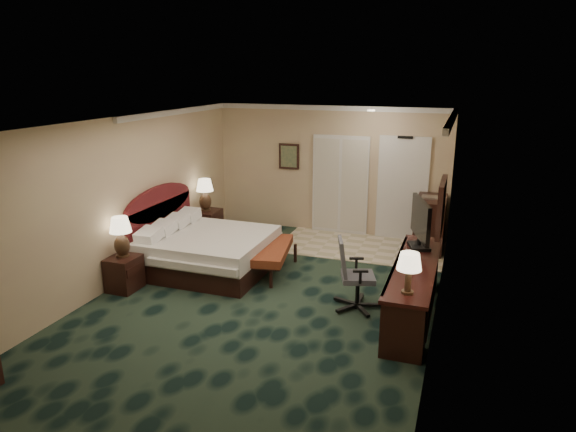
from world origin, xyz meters
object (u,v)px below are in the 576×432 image
(nightstand_far, at_px, (207,225))
(desk_chair, at_px, (358,274))
(tv, at_px, (420,224))
(lamp_near, at_px, (121,237))
(bed_bench, at_px, (273,260))
(desk, at_px, (413,290))
(bed, at_px, (209,252))
(lamp_far, at_px, (205,195))
(nightstand_near, at_px, (124,273))
(minibar, at_px, (430,224))

(nightstand_far, relative_size, desk_chair, 0.57)
(nightstand_far, height_order, tv, tv)
(lamp_near, distance_m, desk_chair, 3.73)
(tv, relative_size, desk_chair, 0.90)
(bed_bench, relative_size, desk, 0.53)
(nightstand_far, bearing_deg, desk_chair, -30.67)
(bed, xyz_separation_m, lamp_far, (-0.87, 1.52, 0.62))
(bed, relative_size, tv, 2.10)
(nightstand_far, relative_size, lamp_far, 0.94)
(nightstand_near, relative_size, desk_chair, 0.51)
(nightstand_near, xyz_separation_m, lamp_far, (0.01, 2.74, 0.67))
(nightstand_near, bearing_deg, nightstand_far, 89.45)
(nightstand_far, height_order, desk_chair, desk_chair)
(lamp_far, bearing_deg, desk, -25.55)
(desk_chair, bearing_deg, tv, 26.49)
(bed_bench, distance_m, desk_chair, 1.90)
(lamp_near, bearing_deg, tv, 16.45)
(desk, xyz_separation_m, minibar, (-0.02, 2.96, 0.13))
(lamp_near, bearing_deg, desk, 7.36)
(tv, bearing_deg, desk_chair, -153.68)
(lamp_near, height_order, bed_bench, lamp_near)
(bed_bench, height_order, tv, tv)
(nightstand_near, bearing_deg, bed, 54.34)
(bed, relative_size, desk_chair, 1.90)
(bed, height_order, nightstand_near, bed)
(lamp_far, height_order, bed_bench, lamp_far)
(desk, height_order, desk_chair, desk_chair)
(bed, height_order, nightstand_far, bed)
(nightstand_near, bearing_deg, lamp_far, 89.81)
(lamp_near, xyz_separation_m, desk, (4.47, 0.58, -0.48))
(lamp_far, distance_m, desk_chair, 4.25)
(lamp_near, bearing_deg, nightstand_near, -59.61)
(tv, xyz_separation_m, desk_chair, (-0.77, -0.77, -0.62))
(lamp_far, relative_size, desk, 0.24)
(desk, xyz_separation_m, desk_chair, (-0.80, -0.03, 0.15))
(lamp_near, height_order, desk_chair, lamp_near)
(desk_chair, xyz_separation_m, minibar, (0.78, 2.99, -0.01))
(lamp_far, relative_size, desk_chair, 0.61)
(lamp_near, height_order, desk, lamp_near)
(bed, xyz_separation_m, nightstand_far, (-0.85, 1.51, -0.02))
(bed, xyz_separation_m, nightstand_near, (-0.88, -1.23, -0.05))
(bed, height_order, desk_chair, desk_chair)
(lamp_far, bearing_deg, nightstand_far, -16.62)
(bed_bench, bearing_deg, desk_chair, -38.26)
(tv, bearing_deg, lamp_far, 143.93)
(lamp_far, xyz_separation_m, desk_chair, (3.64, -2.16, -0.41))
(bed, height_order, lamp_far, lamp_far)
(nightstand_far, height_order, bed_bench, nightstand_far)
(minibar, bearing_deg, nightstand_near, -141.14)
(desk_chair, bearing_deg, minibar, 56.90)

